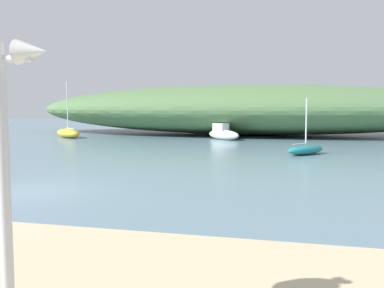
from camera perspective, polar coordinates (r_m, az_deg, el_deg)
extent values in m
plane|color=slate|center=(14.14, -21.98, -6.00)|extent=(120.00, 120.00, 0.00)
ellipsoid|color=#517547|center=(38.84, 7.34, 4.53)|extent=(39.49, 13.39, 4.40)
cylinder|color=silver|center=(4.57, -23.56, -7.14)|extent=(0.12, 0.12, 3.05)
cone|color=silver|center=(4.29, -20.44, 11.41)|extent=(0.31, 0.23, 0.23)
ellipsoid|color=teal|center=(23.69, 14.82, -0.76)|extent=(2.34, 2.56, 0.51)
cylinder|color=silver|center=(23.59, 14.90, 2.68)|extent=(0.08, 0.08, 2.64)
cylinder|color=silver|center=(23.35, 14.22, 0.03)|extent=(0.82, 0.96, 0.06)
ellipsoid|color=white|center=(32.71, 4.21, 1.24)|extent=(3.07, 2.68, 0.75)
cube|color=silver|center=(32.91, 3.84, 2.11)|extent=(1.33, 1.26, 0.74)
ellipsoid|color=gold|center=(36.12, -16.10, 1.39)|extent=(3.66, 3.41, 0.71)
cylinder|color=silver|center=(36.05, -16.19, 4.79)|extent=(0.08, 0.08, 4.00)
cylinder|color=silver|center=(35.58, -15.82, 1.98)|extent=(1.30, 1.13, 0.06)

